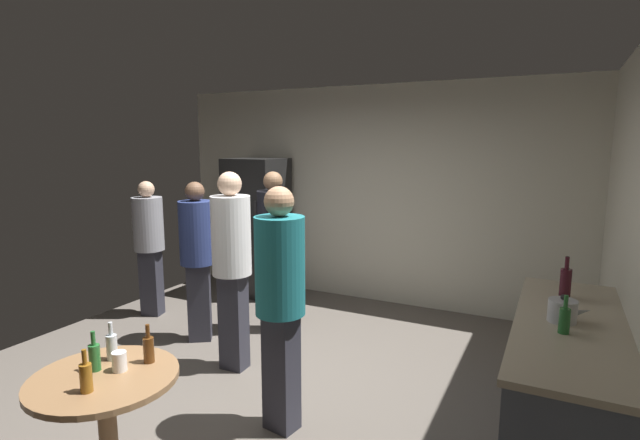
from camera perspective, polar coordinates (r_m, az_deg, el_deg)
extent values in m
cube|color=#5B544C|center=(4.25, -8.23, -19.78)|extent=(5.20, 5.20, 0.10)
cube|color=beige|center=(6.10, 5.69, 2.99)|extent=(5.32, 0.06, 2.70)
cube|color=black|center=(6.42, -7.44, -0.79)|extent=(0.70, 0.65, 1.80)
cube|color=#262628|center=(6.01, -7.60, -0.60)|extent=(0.03, 0.03, 0.60)
cube|color=#4C515B|center=(3.60, 27.00, -17.77)|extent=(0.60, 1.91, 0.86)
cube|color=tan|center=(3.43, 27.56, -11.01)|extent=(0.64, 1.95, 0.04)
cylinder|color=#B2B2B7|center=(3.39, 26.82, -9.60)|extent=(0.17, 0.17, 0.14)
sphere|color=black|center=(3.36, 26.93, -8.17)|extent=(0.04, 0.04, 0.04)
cone|color=#B2B2B7|center=(3.39, 28.80, -9.50)|extent=(0.09, 0.04, 0.06)
cylinder|color=#3F141E|center=(3.85, 27.10, -6.78)|extent=(0.08, 0.08, 0.22)
cylinder|color=#3F141E|center=(3.82, 27.27, -4.54)|extent=(0.03, 0.03, 0.09)
cylinder|color=#26662D|center=(3.20, 27.00, -10.62)|extent=(0.06, 0.06, 0.15)
cylinder|color=#26662D|center=(3.16, 27.16, -8.65)|extent=(0.02, 0.02, 0.08)
cylinder|color=olive|center=(3.20, -23.78, -22.71)|extent=(0.10, 0.10, 0.70)
cylinder|color=olive|center=(3.03, -24.25, -16.77)|extent=(0.80, 0.80, 0.03)
cylinder|color=#8C5919|center=(2.85, -26.01, -16.51)|extent=(0.06, 0.06, 0.15)
cylinder|color=#8C5919|center=(2.81, -26.18, -14.38)|extent=(0.02, 0.02, 0.08)
cylinder|color=#593314|center=(3.06, -19.66, -14.32)|extent=(0.06, 0.06, 0.15)
cylinder|color=#593314|center=(3.02, -19.78, -12.31)|extent=(0.02, 0.02, 0.08)
cylinder|color=#26662D|center=(3.07, -25.18, -14.57)|extent=(0.06, 0.06, 0.15)
cylinder|color=#26662D|center=(3.03, -25.33, -12.57)|extent=(0.02, 0.02, 0.08)
cylinder|color=silver|center=(3.17, -23.47, -13.69)|extent=(0.06, 0.06, 0.15)
cylinder|color=silver|center=(3.13, -23.60, -11.75)|extent=(0.02, 0.02, 0.08)
cylinder|color=white|center=(3.02, -22.70, -15.21)|extent=(0.08, 0.08, 0.11)
cube|color=#2D2D38|center=(5.21, -5.40, -8.54)|extent=(0.22, 0.18, 0.84)
cylinder|color=black|center=(5.03, -5.53, -0.32)|extent=(0.35, 0.35, 0.67)
sphere|color=#8C6647|center=(4.98, -5.61, 4.61)|extent=(0.20, 0.20, 0.20)
cube|color=#2D2D38|center=(3.52, -4.61, -17.49)|extent=(0.24, 0.20, 0.85)
cylinder|color=#1E727A|center=(3.25, -4.78, -5.44)|extent=(0.39, 0.39, 0.67)
sphere|color=tan|center=(3.17, -4.88, 2.21)|extent=(0.20, 0.20, 0.20)
cube|color=#2D2D38|center=(5.99, -19.37, -7.00)|extent=(0.26, 0.22, 0.77)
cylinder|color=gray|center=(5.84, -19.73, -0.44)|extent=(0.42, 0.42, 0.61)
sphere|color=#D8AD8C|center=(5.79, -19.94, 3.45)|extent=(0.18, 0.18, 0.18)
cube|color=#2D2D38|center=(4.42, -10.20, -11.77)|extent=(0.23, 0.18, 0.87)
cylinder|color=white|center=(4.21, -10.50, -1.82)|extent=(0.35, 0.35, 0.69)
sphere|color=#D8AD8C|center=(4.15, -10.68, 4.24)|extent=(0.21, 0.21, 0.21)
cube|color=#2D2D38|center=(5.10, -14.12, -9.41)|extent=(0.28, 0.26, 0.80)
cylinder|color=navy|center=(4.92, -14.45, -1.47)|extent=(0.47, 0.47, 0.63)
sphere|color=brown|center=(4.87, -14.64, 3.30)|extent=(0.19, 0.19, 0.19)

